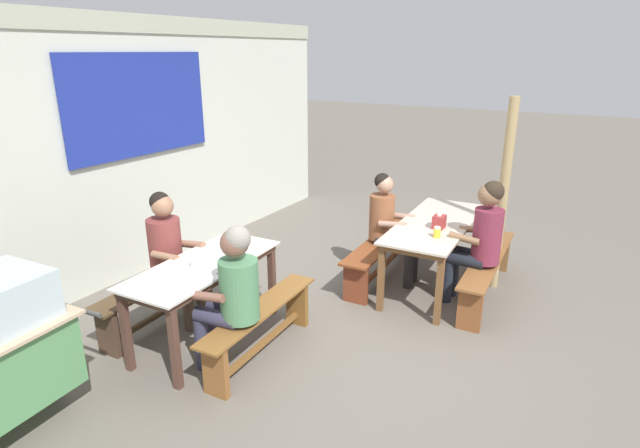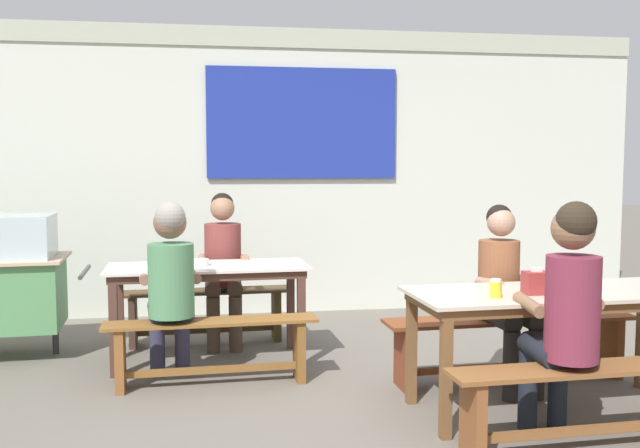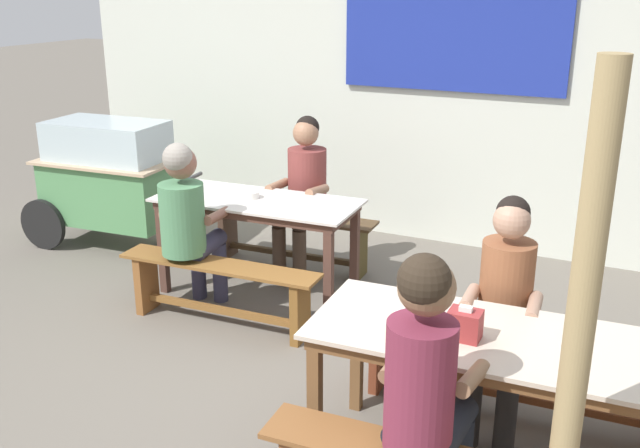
% 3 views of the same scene
% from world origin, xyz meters
% --- Properties ---
extents(ground_plane, '(40.00, 40.00, 0.00)m').
position_xyz_m(ground_plane, '(0.00, 0.00, 0.00)').
color(ground_plane, '#676056').
extents(backdrop_wall, '(7.41, 0.23, 2.91)m').
position_xyz_m(backdrop_wall, '(0.00, 2.85, 1.52)').
color(backdrop_wall, silver).
rests_on(backdrop_wall, ground_plane).
extents(dining_table_far, '(1.56, 0.72, 0.76)m').
position_xyz_m(dining_table_far, '(-0.83, 1.06, 0.67)').
color(dining_table_far, silver).
rests_on(dining_table_far, ground_plane).
extents(dining_table_near, '(1.85, 0.79, 0.76)m').
position_xyz_m(dining_table_near, '(1.31, -0.34, 0.68)').
color(dining_table_near, beige).
rests_on(dining_table_near, ground_plane).
extents(bench_far_back, '(1.47, 0.34, 0.46)m').
position_xyz_m(bench_far_back, '(-0.85, 1.65, 0.30)').
color(bench_far_back, '#4B3721').
rests_on(bench_far_back, ground_plane).
extents(bench_far_front, '(1.48, 0.32, 0.46)m').
position_xyz_m(bench_far_front, '(-0.80, 0.47, 0.29)').
color(bench_far_front, brown).
rests_on(bench_far_front, ground_plane).
extents(bench_near_back, '(1.82, 0.39, 0.46)m').
position_xyz_m(bench_near_back, '(1.28, 0.25, 0.31)').
color(bench_near_back, brown).
rests_on(bench_near_back, ground_plane).
extents(bench_near_front, '(1.84, 0.35, 0.46)m').
position_xyz_m(bench_near_front, '(1.34, -0.93, 0.31)').
color(bench_near_front, brown).
rests_on(bench_near_front, ground_plane).
extents(person_center_facing, '(0.43, 0.54, 1.29)m').
position_xyz_m(person_center_facing, '(-0.70, 1.59, 0.74)').
color(person_center_facing, '#4E3C2F').
rests_on(person_center_facing, ground_plane).
extents(person_near_front, '(0.41, 0.53, 1.34)m').
position_xyz_m(person_near_front, '(1.09, -0.87, 0.77)').
color(person_near_front, '#1C212B').
rests_on(person_near_front, ground_plane).
extents(person_left_back_turned, '(0.45, 0.56, 1.28)m').
position_xyz_m(person_left_back_turned, '(-1.08, 0.53, 0.74)').
color(person_left_back_turned, '#34334B').
rests_on(person_left_back_turned, ground_plane).
extents(person_right_near_table, '(0.42, 0.57, 1.26)m').
position_xyz_m(person_right_near_table, '(1.19, 0.15, 0.70)').
color(person_right_near_table, black).
rests_on(person_right_near_table, ground_plane).
extents(tissue_box, '(0.15, 0.11, 0.16)m').
position_xyz_m(tissue_box, '(1.13, -0.43, 0.83)').
color(tissue_box, maroon).
rests_on(tissue_box, dining_table_near).
extents(condiment_jar, '(0.07, 0.07, 0.11)m').
position_xyz_m(condiment_jar, '(0.85, -0.50, 0.81)').
color(condiment_jar, yellow).
rests_on(condiment_jar, dining_table_near).
extents(soup_bowl, '(0.13, 0.13, 0.05)m').
position_xyz_m(soup_bowl, '(-0.88, 1.07, 0.78)').
color(soup_bowl, silver).
rests_on(soup_bowl, dining_table_far).
extents(wooden_support_post, '(0.11, 0.11, 2.10)m').
position_xyz_m(wooden_support_post, '(1.65, -0.95, 1.05)').
color(wooden_support_post, '#A08759').
rests_on(wooden_support_post, ground_plane).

